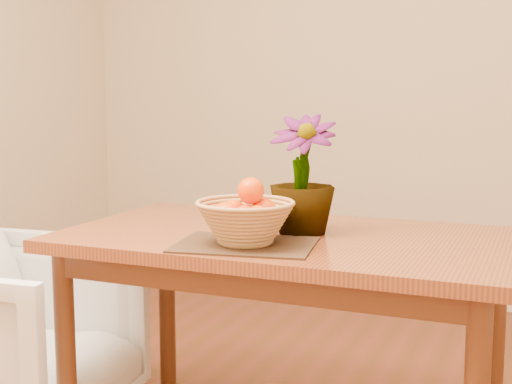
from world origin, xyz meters
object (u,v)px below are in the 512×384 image
at_px(armchair, 14,328).
at_px(potted_plant, 302,175).
at_px(table, 286,261).
at_px(wicker_basket, 245,224).

bearing_deg(armchair, potted_plant, -83.58).
bearing_deg(table, armchair, -169.79).
relative_size(table, armchair, 1.89).
height_order(table, wicker_basket, wicker_basket).
distance_m(table, wicker_basket, 0.27).
distance_m(potted_plant, armchair, 1.16).
xyz_separation_m(wicker_basket, armchair, (-0.91, 0.04, -0.44)).
xyz_separation_m(table, armchair, (-0.96, -0.17, -0.29)).
height_order(table, armchair, table).
bearing_deg(potted_plant, table, -162.79).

